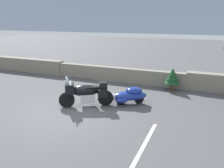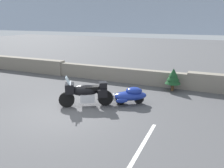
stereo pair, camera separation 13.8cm
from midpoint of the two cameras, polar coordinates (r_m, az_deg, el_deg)
ground_plane at (r=9.35m, az=-10.62°, el=-7.01°), size 80.00×80.00×0.00m
stone_guard_wall at (r=13.70m, az=1.66°, el=2.60°), size 24.00×0.64×0.95m
distant_ridgeline at (r=102.57m, az=22.03°, el=17.14°), size 240.00×80.00×16.00m
touring_motorcycle at (r=9.69m, az=-6.18°, el=-2.10°), size 2.04×1.45×1.33m
car_shaped_trailer at (r=9.98m, az=4.95°, el=-2.79°), size 2.07×1.46×0.76m
pine_sapling_near at (r=12.16m, az=15.46°, el=1.72°), size 0.81×0.81×1.20m
parking_stripe_marker at (r=6.78m, az=7.54°, el=-16.19°), size 0.12×3.60×0.01m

